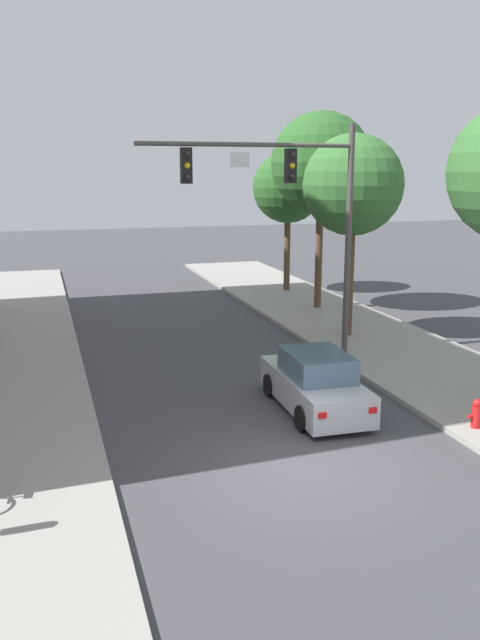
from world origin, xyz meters
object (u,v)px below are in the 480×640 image
street_tree_second (353,186)px  street_tree_third (321,163)px  traffic_signal_mast (292,197)px  fire_hydrant (477,413)px  street_tree_farthest (288,188)px  car_lead_silver (315,384)px

street_tree_second → street_tree_third: 5.20m
traffic_signal_mast → street_tree_third: size_ratio=0.88×
fire_hydrant → street_tree_farthest: 19.57m
traffic_signal_mast → street_tree_second: bearing=35.0°
traffic_signal_mast → street_tree_farthest: (4.41, 11.81, -0.04)m
traffic_signal_mast → street_tree_third: bearing=60.2°
traffic_signal_mast → street_tree_third: 8.46m
car_lead_silver → fire_hydrant: bearing=-40.1°
street_tree_second → street_tree_farthest: size_ratio=1.05×
fire_hydrant → street_tree_second: 10.64m
traffic_signal_mast → street_tree_second: (3.20, 2.23, 0.29)m
car_lead_silver → street_tree_third: 14.03m
fire_hydrant → street_tree_third: 15.63m
street_tree_third → street_tree_farthest: bearing=87.0°
car_lead_silver → street_tree_farthest: size_ratio=0.61×
car_lead_silver → traffic_signal_mast: bearing=77.1°
street_tree_second → street_tree_farthest: bearing=82.8°
fire_hydrant → street_tree_farthest: (2.34, 18.83, 4.81)m
car_lead_silver → street_tree_third: (5.19, 11.69, 5.76)m
car_lead_silver → street_tree_farthest: 17.72m
fire_hydrant → car_lead_silver: bearing=139.9°
car_lead_silver → fire_hydrant: car_lead_silver is taller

